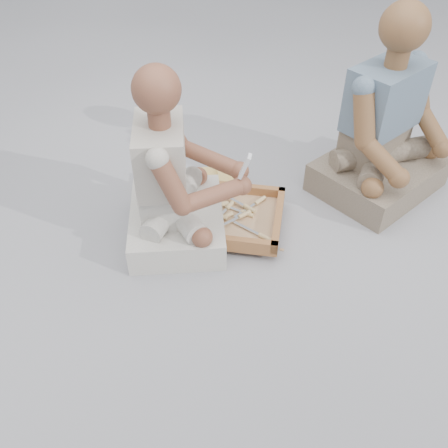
{
  "coord_description": "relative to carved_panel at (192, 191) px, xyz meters",
  "views": [
    {
      "loc": [
        -0.2,
        -1.43,
        1.64
      ],
      "look_at": [
        -0.04,
        0.1,
        0.3
      ],
      "focal_mm": 40.0,
      "sensor_mm": 36.0,
      "label": 1
    }
  ],
  "objects": [
    {
      "name": "ground",
      "position": [
        0.15,
        -0.71,
        -0.02
      ],
      "size": [
        60.0,
        60.0,
        0.0
      ],
      "primitive_type": "plane",
      "color": "#A09FA5",
      "rests_on": "ground"
    },
    {
      "name": "carved_panel",
      "position": [
        0.0,
        0.0,
        0.0
      ],
      "size": [
        0.56,
        0.38,
        0.04
      ],
      "primitive_type": "cube",
      "rotation": [
        0.0,
        0.0,
        0.01
      ],
      "color": "#A3853F",
      "rests_on": "ground"
    },
    {
      "name": "tool_tray",
      "position": [
        0.15,
        -0.28,
        0.04
      ],
      "size": [
        0.65,
        0.57,
        0.07
      ],
      "rotation": [
        0.0,
        0.0,
        -0.27
      ],
      "color": "brown",
      "rests_on": "carved_panel"
    },
    {
      "name": "chisel_0",
      "position": [
        0.08,
        -0.28,
        0.06
      ],
      "size": [
        0.06,
        0.22,
        0.02
      ],
      "rotation": [
        0.0,
        0.0,
        1.39
      ],
      "color": "silver",
      "rests_on": "tool_tray"
    },
    {
      "name": "chisel_1",
      "position": [
        0.22,
        -0.31,
        0.06
      ],
      "size": [
        0.2,
        0.13,
        0.02
      ],
      "rotation": [
        0.0,
        0.0,
        0.54
      ],
      "color": "silver",
      "rests_on": "tool_tray"
    },
    {
      "name": "chisel_2",
      "position": [
        0.11,
        -0.29,
        0.06
      ],
      "size": [
        0.2,
        0.12,
        0.02
      ],
      "rotation": [
        0.0,
        0.0,
        -0.51
      ],
      "color": "silver",
      "rests_on": "tool_tray"
    },
    {
      "name": "chisel_3",
      "position": [
        0.17,
        -0.22,
        0.05
      ],
      "size": [
        0.15,
        0.19,
        0.02
      ],
      "rotation": [
        0.0,
        0.0,
        0.93
      ],
      "color": "silver",
      "rests_on": "tool_tray"
    },
    {
      "name": "chisel_4",
      "position": [
        0.24,
        -0.27,
        0.05
      ],
      "size": [
        0.19,
        0.15,
        0.02
      ],
      "rotation": [
        0.0,
        0.0,
        -0.64
      ],
      "color": "silver",
      "rests_on": "tool_tray"
    },
    {
      "name": "chisel_5",
      "position": [
        0.3,
        -0.45,
        0.05
      ],
      "size": [
        0.17,
        0.17,
        0.02
      ],
      "rotation": [
        0.0,
        0.0,
        -0.77
      ],
      "color": "silver",
      "rests_on": "tool_tray"
    },
    {
      "name": "chisel_6",
      "position": [
        0.26,
        -0.24,
        0.06
      ],
      "size": [
        0.16,
        0.18,
        0.02
      ],
      "rotation": [
        0.0,
        0.0,
        -0.83
      ],
      "color": "silver",
      "rests_on": "tool_tray"
    },
    {
      "name": "chisel_7",
      "position": [
        0.11,
        -0.13,
        0.05
      ],
      "size": [
        0.08,
        0.22,
        0.02
      ],
      "rotation": [
        0.0,
        0.0,
        1.27
      ],
      "color": "silver",
      "rests_on": "tool_tray"
    },
    {
      "name": "chisel_8",
      "position": [
        0.12,
        -0.21,
        0.06
      ],
      "size": [
        0.22,
        0.07,
        0.02
      ],
      "rotation": [
        0.0,
        0.0,
        0.23
      ],
      "color": "silver",
      "rests_on": "tool_tray"
    },
    {
      "name": "chisel_9",
      "position": [
        0.32,
        -0.21,
        0.05
      ],
      "size": [
        0.18,
        0.15,
        0.02
      ],
      "rotation": [
        0.0,
        0.0,
        0.68
      ],
      "color": "silver",
      "rests_on": "tool_tray"
    },
    {
      "name": "chisel_10",
      "position": [
        0.14,
        -0.3,
        0.05
      ],
      "size": [
        0.21,
        0.11,
        0.02
      ],
      "rotation": [
        0.0,
        0.0,
        0.46
      ],
      "color": "silver",
      "rests_on": "tool_tray"
    },
    {
      "name": "wood_chip_0",
      "position": [
        0.18,
        0.11,
        -0.02
      ],
      "size": [
        0.02,
        0.02,
        0.0
      ],
      "primitive_type": "cube",
      "rotation": [
        0.0,
        0.0,
        2.18
      ],
      "color": "tan",
      "rests_on": "ground"
    },
    {
      "name": "wood_chip_1",
      "position": [
        0.4,
        -0.49,
        -0.02
      ],
      "size": [
        0.02,
        0.02,
        0.0
      ],
      "primitive_type": "cube",
      "rotation": [
        0.0,
        0.0,
        2.68
      ],
      "color": "tan",
      "rests_on": "ground"
    },
    {
      "name": "wood_chip_2",
      "position": [
        -0.02,
        -0.41,
        -0.02
      ],
      "size": [
        0.02,
        0.02,
        0.0
      ],
      "primitive_type": "cube",
      "rotation": [
        0.0,
        0.0,
        2.02
      ],
      "color": "tan",
      "rests_on": "ground"
    },
    {
      "name": "wood_chip_3",
      "position": [
        -0.04,
        0.03,
        -0.02
      ],
      "size": [
        0.02,
        0.02,
        0.0
      ],
      "primitive_type": "cube",
      "rotation": [
        0.0,
        0.0,
        1.95
      ],
      "color": "tan",
      "rests_on": "ground"
    },
    {
      "name": "wood_chip_4",
      "position": [
        -0.03,
        0.06,
        -0.02
      ],
      "size": [
        0.02,
        0.02,
        0.0
      ],
      "primitive_type": "cube",
      "rotation": [
        0.0,
        0.0,
        0.67
      ],
      "color": "tan",
      "rests_on": "ground"
    },
    {
      "name": "wood_chip_5",
      "position": [
        0.08,
        -0.38,
        -0.02
      ],
      "size": [
        0.02,
        0.02,
        0.0
      ],
      "primitive_type": "cube",
      "rotation": [
        0.0,
        0.0,
        2.17
      ],
      "color": "tan",
      "rests_on": "ground"
    },
    {
      "name": "wood_chip_6",
      "position": [
        -0.05,
        0.03,
        -0.02
      ],
      "size": [
        0.02,
        0.02,
        0.0
      ],
      "primitive_type": "cube",
      "rotation": [
        0.0,
        0.0,
        1.4
      ],
      "color": "tan",
      "rests_on": "ground"
    },
    {
      "name": "wood_chip_7",
      "position": [
        0.17,
        -0.07,
        -0.02
      ],
      "size": [
        0.02,
        0.02,
        0.0
      ],
      "primitive_type": "cube",
      "rotation": [
        0.0,
        0.0,
        2.21
      ],
      "color": "tan",
      "rests_on": "ground"
    },
    {
      "name": "wood_chip_8",
      "position": [
        0.48,
        -0.07,
        -0.02
      ],
      "size": [
        0.02,
        0.02,
        0.0
      ],
      "primitive_type": "cube",
      "rotation": [
        0.0,
        0.0,
        2.9
      ],
      "color": "tan",
      "rests_on": "ground"
    },
    {
      "name": "wood_chip_9",
      "position": [
        -0.15,
        -0.13,
        -0.02
      ],
      "size": [
        0.02,
        0.02,
        0.0
      ],
      "primitive_type": "cube",
      "rotation": [
        0.0,
        0.0,
        1.15
      ],
      "color": "tan",
      "rests_on": "ground"
    },
    {
      "name": "craftsman",
      "position": [
        -0.09,
        -0.31,
        0.27
      ],
      "size": [
        0.58,
        0.56,
        0.86
      ],
      "rotation": [
        0.0,
        0.0,
        -1.6
      ],
      "color": "beige",
      "rests_on": "ground"
    },
    {
      "name": "companion",
      "position": [
        0.99,
        -0.04,
        0.3
      ],
      "size": [
        0.79,
        0.76,
        0.97
      ],
      "rotation": [
        0.0,
        0.0,
        3.76
      ],
      "color": "#7E715B",
      "rests_on": "ground"
    },
    {
      "name": "mobile_phone",
      "position": [
        0.23,
        -0.38,
        0.4
      ],
      "size": [
        0.06,
        0.06,
        0.11
      ],
      "rotation": [
        -0.35,
        0.0,
        -1.84
      ],
      "color": "silver",
      "rests_on": "craftsman"
    }
  ]
}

